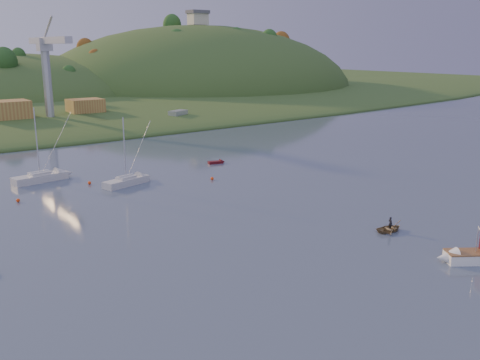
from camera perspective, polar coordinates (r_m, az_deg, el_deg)
shore_slope at (r=190.97m, az=-24.16°, el=6.69°), size 640.00×150.00×7.00m
hill_center at (r=236.86m, az=-24.27°, el=7.88°), size 140.00×120.00×36.00m
hill_right at (r=255.53m, az=-4.37°, el=9.43°), size 150.00×130.00×60.00m
hilltop_house at (r=255.04m, az=-4.52°, el=16.93°), size 9.00×7.00×6.45m
wharf at (r=150.87m, az=-18.66°, el=5.99°), size 42.00×16.00×2.40m
shed_west at (r=147.97m, az=-23.69°, el=6.81°), size 11.00×8.00×4.80m
shed_east at (r=154.98m, az=-16.16°, el=7.56°), size 9.00×7.00×4.00m
dock_crane at (r=145.32m, az=-19.84°, el=11.96°), size 3.20×28.00×20.30m
fishing_boat at (r=57.05m, az=23.44°, el=-7.17°), size 6.67×5.42×4.25m
sailboat_near at (r=82.83m, az=-12.04°, el=-0.07°), size 7.76×4.12×10.32m
sailboat_far at (r=88.71m, az=-20.55°, el=0.31°), size 8.56×3.69×11.50m
canoe at (r=63.33m, az=15.71°, el=-5.01°), size 3.49×2.64×0.68m
paddler at (r=63.21m, az=15.73°, el=-4.67°), size 0.40×0.56×1.47m
red_tender at (r=96.40m, az=-2.29°, el=1.93°), size 3.29×1.75×1.06m
work_vessel at (r=149.46m, az=-6.61°, el=6.56°), size 13.79×9.67×3.35m
buoy_1 at (r=84.22m, az=-2.99°, el=0.16°), size 0.50×0.50×0.50m
buoy_3 at (r=84.65m, az=-15.76°, el=-0.29°), size 0.50×0.50×0.50m
buoy_4 at (r=78.27m, az=-22.60°, el=-2.01°), size 0.50×0.50×0.50m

